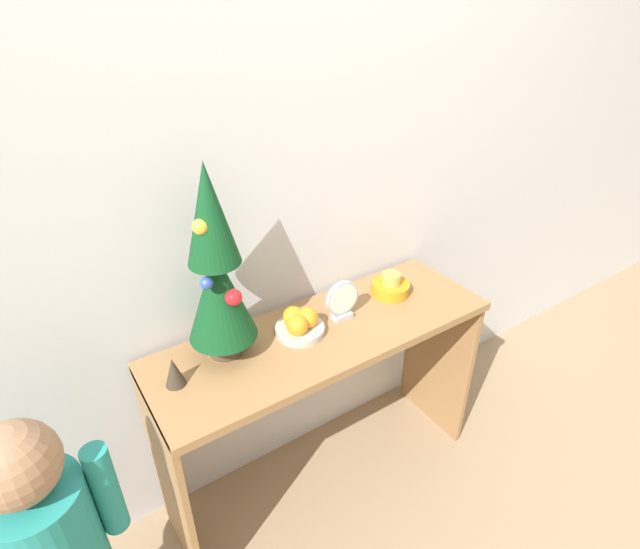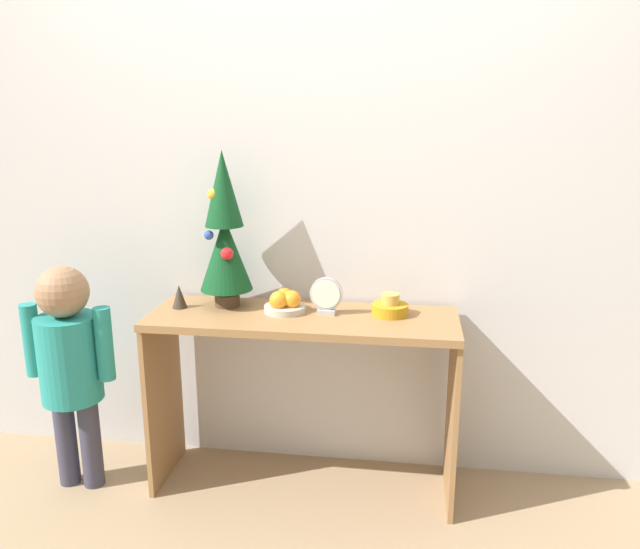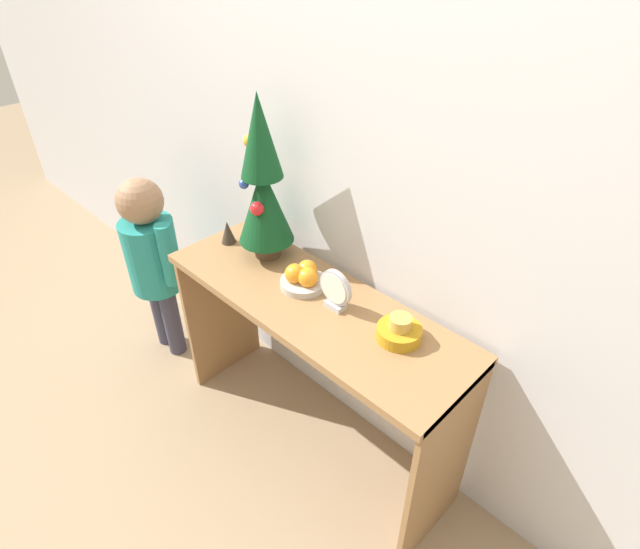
% 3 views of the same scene
% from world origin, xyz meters
% --- Properties ---
extents(ground_plane, '(12.00, 12.00, 0.00)m').
position_xyz_m(ground_plane, '(0.00, 0.00, 0.00)').
color(ground_plane, '#997F60').
extents(back_wall, '(7.00, 0.05, 2.50)m').
position_xyz_m(back_wall, '(0.00, 0.45, 1.25)').
color(back_wall, silver).
rests_on(back_wall, ground_plane).
extents(console_table, '(1.20, 0.40, 0.74)m').
position_xyz_m(console_table, '(0.00, 0.20, 0.57)').
color(console_table, olive).
rests_on(console_table, ground_plane).
extents(mini_tree, '(0.21, 0.21, 0.63)m').
position_xyz_m(mini_tree, '(-0.32, 0.28, 1.05)').
color(mini_tree, '#4C3828').
rests_on(mini_tree, console_table).
extents(fruit_bowl, '(0.16, 0.16, 0.09)m').
position_xyz_m(fruit_bowl, '(-0.08, 0.24, 0.78)').
color(fruit_bowl, '#B7B2A8').
rests_on(fruit_bowl, console_table).
extents(singing_bowl, '(0.14, 0.14, 0.08)m').
position_xyz_m(singing_bowl, '(0.34, 0.26, 0.77)').
color(singing_bowl, '#B78419').
rests_on(singing_bowl, console_table).
extents(desk_clock, '(0.13, 0.04, 0.15)m').
position_xyz_m(desk_clock, '(0.09, 0.23, 0.82)').
color(desk_clock, '#B2B2B7').
rests_on(desk_clock, console_table).
extents(figurine, '(0.06, 0.06, 0.10)m').
position_xyz_m(figurine, '(-0.51, 0.23, 0.79)').
color(figurine, '#382D23').
rests_on(figurine, console_table).
extents(child_figure, '(0.37, 0.24, 0.94)m').
position_xyz_m(child_figure, '(-0.92, 0.08, 0.57)').
color(child_figure, '#38384C').
rests_on(child_figure, ground_plane).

